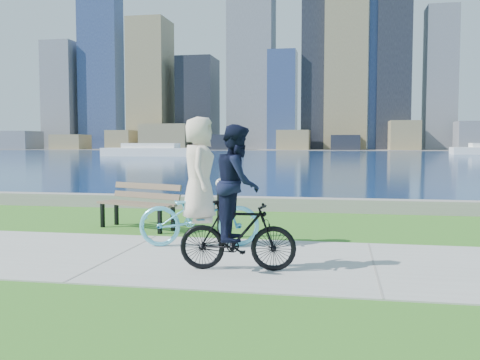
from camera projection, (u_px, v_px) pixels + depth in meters
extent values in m
plane|color=#2C691B|center=(374.00, 266.00, 7.87)|extent=(320.00, 320.00, 0.00)
cube|color=#9FA09B|center=(374.00, 266.00, 7.87)|extent=(80.00, 3.50, 0.02)
cube|color=gray|center=(360.00, 206.00, 13.93)|extent=(90.00, 0.50, 0.35)
cube|color=navy|center=(344.00, 155.00, 78.45)|extent=(320.00, 131.00, 0.01)
cube|color=slate|center=(343.00, 150.00, 135.30)|extent=(320.00, 30.00, 0.12)
cube|color=slate|center=(16.00, 140.00, 140.55)|extent=(10.95, 8.81, 4.86)
cube|color=olive|center=(71.00, 142.00, 138.47)|extent=(8.31, 7.18, 3.91)
cube|color=olive|center=(121.00, 140.00, 136.56)|extent=(6.39, 6.40, 4.98)
cube|color=olive|center=(167.00, 137.00, 133.07)|extent=(11.91, 8.25, 6.44)
cube|color=black|center=(219.00, 142.00, 130.84)|extent=(11.25, 7.76, 3.78)
cube|color=olive|center=(294.00, 140.00, 129.86)|extent=(7.68, 7.61, 4.86)
cube|color=black|center=(345.00, 143.00, 126.69)|extent=(6.66, 9.67, 3.61)
cube|color=olive|center=(404.00, 136.00, 125.26)|extent=(6.83, 7.95, 6.94)
cube|color=slate|center=(475.00, 136.00, 121.10)|extent=(8.34, 6.86, 6.67)
cube|color=slate|center=(63.00, 96.00, 150.25)|extent=(8.70, 9.10, 29.85)
cube|color=navy|center=(101.00, 74.00, 148.16)|extent=(11.09, 6.28, 41.72)
cube|color=olive|center=(151.00, 85.00, 144.15)|extent=(9.93, 11.16, 34.66)
cube|color=black|center=(198.00, 104.00, 144.46)|extent=(9.61, 11.17, 24.55)
cube|color=slate|center=(252.00, 15.00, 139.32)|extent=(11.56, 10.25, 70.27)
cube|color=navy|center=(283.00, 101.00, 136.81)|extent=(7.08, 7.52, 25.14)
cube|color=olive|center=(346.00, 55.00, 134.69)|extent=(10.39, 10.85, 47.60)
cube|color=black|center=(394.00, 11.00, 132.01)|extent=(8.12, 10.39, 68.75)
cube|color=slate|center=(440.00, 79.00, 131.22)|extent=(7.33, 7.53, 34.91)
cube|color=black|center=(321.00, 0.00, 135.72)|extent=(9.00, 9.00, 76.00)
cube|color=navy|center=(386.00, 21.00, 132.20)|extent=(8.00, 8.00, 64.00)
cube|color=white|center=(151.00, 152.00, 71.91)|extent=(12.97, 3.71, 1.11)
cube|color=white|center=(151.00, 146.00, 71.85)|extent=(7.41, 2.78, 0.65)
cube|color=black|center=(103.00, 215.00, 11.50)|extent=(0.09, 0.09, 0.52)
cube|color=black|center=(160.00, 221.00, 10.65)|extent=(0.09, 0.09, 0.52)
cube|color=black|center=(116.00, 213.00, 11.85)|extent=(0.09, 0.09, 0.52)
cube|color=black|center=(173.00, 219.00, 11.00)|extent=(0.09, 0.09, 0.52)
cube|color=brown|center=(130.00, 205.00, 11.06)|extent=(1.75, 0.77, 0.05)
cube|color=brown|center=(136.00, 204.00, 11.21)|extent=(1.75, 0.77, 0.05)
cube|color=brown|center=(142.00, 203.00, 11.37)|extent=(1.75, 0.77, 0.05)
cube|color=brown|center=(146.00, 195.00, 11.48)|extent=(1.74, 0.73, 0.13)
cube|color=brown|center=(147.00, 186.00, 11.49)|extent=(1.74, 0.73, 0.13)
cylinder|color=black|center=(220.00, 212.00, 10.20)|extent=(0.13, 0.13, 1.01)
sphere|color=beige|center=(220.00, 183.00, 10.16)|extent=(0.18, 0.18, 0.18)
imported|color=#61CDED|center=(199.00, 215.00, 9.29)|extent=(1.15, 2.19, 1.09)
imported|color=white|center=(199.00, 169.00, 9.23)|extent=(0.76, 1.00, 1.82)
imported|color=black|center=(238.00, 235.00, 7.52)|extent=(0.60, 1.68, 0.99)
imported|color=black|center=(238.00, 183.00, 7.46)|extent=(0.66, 0.82, 1.62)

